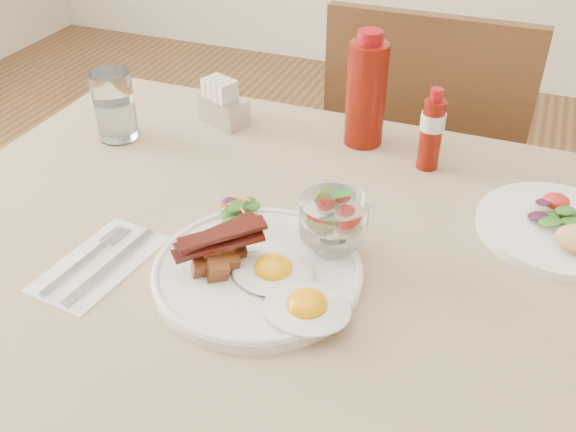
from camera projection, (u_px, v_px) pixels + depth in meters
name	position (u px, v px, depth m)	size (l,w,h in m)	color
table	(341.00, 309.00, 0.94)	(1.33, 0.88, 0.75)	#55311A
chair_far	(422.00, 171.00, 1.52)	(0.42, 0.42, 0.93)	#55311A
main_plate	(258.00, 273.00, 0.85)	(0.28, 0.28, 0.02)	white
fried_eggs	(289.00, 288.00, 0.80)	(0.18, 0.15, 0.03)	white
bacon_potato_pile	(218.00, 250.00, 0.84)	(0.11, 0.11, 0.06)	brown
side_salad	(240.00, 213.00, 0.92)	(0.07, 0.07, 0.04)	#235416
fruit_cup	(334.00, 218.00, 0.85)	(0.09, 0.09, 0.09)	white
second_plate	(567.00, 230.00, 0.92)	(0.23, 0.23, 0.06)	white
ketchup_bottle	(366.00, 92.00, 1.11)	(0.07, 0.07, 0.21)	#610E05
hot_sauce_bottle	(432.00, 131.00, 1.05)	(0.05, 0.05, 0.14)	#610E05
sugar_caddy	(223.00, 105.00, 1.21)	(0.11, 0.08, 0.09)	silver
water_glass	(115.00, 110.00, 1.15)	(0.07, 0.07, 0.12)	white
napkin_cutlery	(100.00, 263.00, 0.88)	(0.12, 0.20, 0.01)	white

